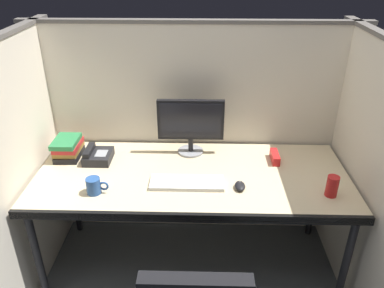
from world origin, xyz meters
name	(u,v)px	position (x,y,z in m)	size (l,w,h in m)	color
cubicle_partition_rear	(194,134)	(0.00, 0.74, 0.79)	(2.21, 0.06, 1.57)	beige
cubicle_partition_left	(22,173)	(-0.99, 0.20, 0.79)	(0.06, 1.41, 1.57)	beige
cubicle_partition_right	(364,179)	(0.99, 0.20, 0.79)	(0.06, 1.41, 1.57)	beige
desk	(192,182)	(0.00, 0.29, 0.69)	(1.90, 0.80, 0.74)	beige
monitor_center	(191,123)	(-0.01, 0.57, 0.96)	(0.43, 0.17, 0.37)	gray
keyboard_main	(187,183)	(-0.03, 0.18, 0.75)	(0.43, 0.15, 0.02)	silver
computer_mouse	(240,186)	(0.28, 0.15, 0.76)	(0.06, 0.10, 0.04)	black
desk_phone	(97,156)	(-0.61, 0.45, 0.77)	(0.17, 0.19, 0.09)	black
red_stapler	(275,157)	(0.53, 0.47, 0.77)	(0.04, 0.15, 0.06)	red
soda_can	(332,186)	(0.78, 0.10, 0.80)	(0.07, 0.07, 0.12)	red
coffee_mug	(94,186)	(-0.54, 0.09, 0.79)	(0.13, 0.08, 0.09)	#264C8C
book_stack	(68,148)	(-0.81, 0.49, 0.80)	(0.16, 0.23, 0.13)	black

